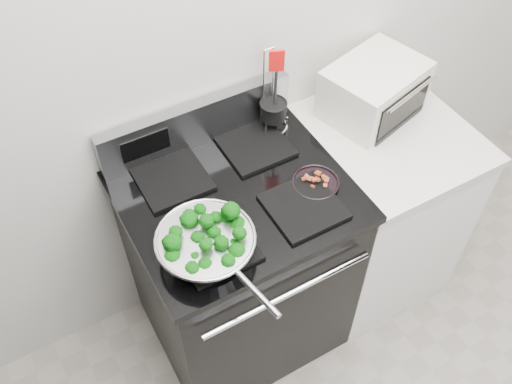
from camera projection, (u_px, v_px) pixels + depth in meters
back_wall at (263, 22)px, 1.98m from camera, size 4.00×0.02×2.70m
gas_range at (239, 265)px, 2.35m from camera, size 0.79×0.69×1.13m
counter at (372, 207)px, 2.59m from camera, size 0.62×0.68×0.92m
skillet at (206, 244)px, 1.80m from camera, size 0.32×0.51×0.07m
broccoli_pile at (205, 240)px, 1.78m from camera, size 0.25×0.25×0.09m
bacon_plate at (316, 181)px, 2.01m from camera, size 0.17×0.17×0.04m
utensil_holder at (273, 114)px, 2.17m from camera, size 0.12×0.12×0.37m
toaster_oven at (374, 90)px, 2.24m from camera, size 0.44×0.37×0.22m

